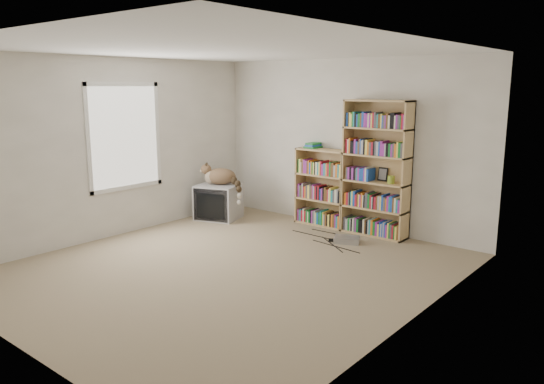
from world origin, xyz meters
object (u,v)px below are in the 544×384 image
Objects in this scene: bookcase_tall at (377,172)px; bookcase_short at (323,190)px; cat at (223,179)px; dvd_player at (347,240)px; crt_tv at (219,202)px.

bookcase_short is at bearing -179.99° from bookcase_tall.
cat is 2.37× the size of dvd_player.
bookcase_short is at bearing 118.67° from dvd_player.
crt_tv is at bearing -153.48° from bookcase_short.
crt_tv is at bearing -162.61° from bookcase_tall.
cat is 1.61m from bookcase_short.
cat is 0.69× the size of bookcase_short.
crt_tv is at bearing 159.12° from dvd_player.
bookcase_short is 3.41× the size of dvd_player.
bookcase_tall is 5.58× the size of dvd_player.
bookcase_tall reaches higher than cat.
dvd_player is at bearing -99.24° from bookcase_tall.
bookcase_short reaches higher than cat.
cat reaches higher than dvd_player.
bookcase_tall reaches higher than dvd_player.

